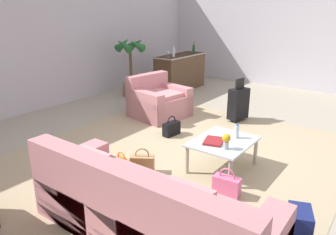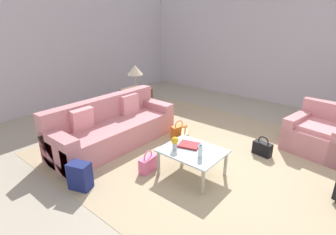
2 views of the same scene
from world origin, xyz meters
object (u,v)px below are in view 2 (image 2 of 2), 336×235
couch (112,129)px  coffee_table (192,153)px  handbag_black (262,148)px  side_table (136,100)px  armchair (321,135)px  water_bottle (200,151)px  coffee_table_book (189,145)px  handbag_tan (185,136)px  handbag_pink (148,164)px  handbag_orange (179,131)px  backpack_navy (80,176)px  table_lamp (135,70)px  flower_vase (175,142)px

couch → coffee_table: bearing=3.2°
coffee_table → handbag_black: bearing=65.3°
side_table → handbag_black: (3.39, -0.21, -0.16)m
armchair → handbag_black: 1.14m
armchair → handbag_black: (-0.72, -0.88, -0.16)m
water_bottle → coffee_table_book: size_ratio=0.66×
coffee_table_book → handbag_tan: 1.01m
handbag_pink → handbag_orange: same height
water_bottle → handbag_orange: 1.63m
handbag_orange → handbag_black: (1.59, 0.35, 0.00)m
handbag_pink → handbag_orange: (-0.41, 1.31, 0.00)m
handbag_black → backpack_navy: 3.04m
coffee_table → side_table: side_table is taller
coffee_table_book → table_lamp: table_lamp is taller
water_bottle → flower_vase: flower_vase is taller
handbag_orange → backpack_navy: (-0.01, -2.24, 0.06)m
backpack_navy → side_table: bearing=122.8°
table_lamp → backpack_navy: size_ratio=1.50×
couch → backpack_navy: couch is taller
handbag_tan → handbag_black: 1.41m
couch → table_lamp: bearing=122.2°
handbag_orange → backpack_navy: backpack_navy is taller
coffee_table → coffee_table_book: (-0.12, 0.08, 0.07)m
coffee_table_book → side_table: (-2.68, 1.42, -0.14)m
armchair → couch: bearing=-143.8°
flower_vase → handbag_black: bearing=60.6°
handbag_tan → handbag_orange: same height
coffee_table_book → handbag_pink: coffee_table_book is taller
couch → handbag_orange: 1.33m
table_lamp → handbag_tan: bearing=-18.3°
flower_vase → handbag_pink: 0.59m
couch → handbag_tan: size_ratio=6.81×
couch → coffee_table_book: bearing=6.1°
water_bottle → handbag_black: water_bottle is taller
coffee_table → coffee_table_book: bearing=146.3°
handbag_pink → coffee_table_book: bearing=43.9°
couch → armchair: size_ratio=2.15×
water_bottle → backpack_navy: 1.72m
handbag_tan → side_table: bearing=161.7°
water_bottle → backpack_navy: size_ratio=0.51×
coffee_table → side_table: bearing=151.8°
coffee_table → coffee_table_book: 0.16m
coffee_table → flower_vase: size_ratio=4.43×
side_table → handbag_orange: (1.81, -0.55, -0.16)m
backpack_navy → handbag_orange: bearing=89.7°
coffee_table → flower_vase: 0.32m
couch → handbag_black: 2.77m
water_bottle → handbag_pink: 0.91m
side_table → coffee_table_book: bearing=-27.9°
side_table → handbag_tan: side_table is taller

